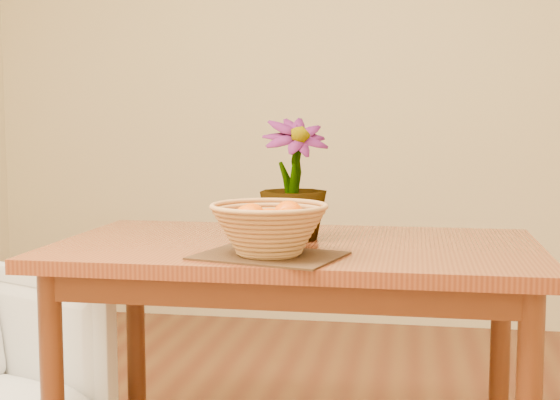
# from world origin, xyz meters

# --- Properties ---
(wall_back) EXTENTS (4.00, 0.02, 2.70)m
(wall_back) POSITION_xyz_m (0.00, 2.25, 1.35)
(wall_back) COLOR beige
(wall_back) RESTS_ON floor
(table) EXTENTS (1.40, 0.80, 0.75)m
(table) POSITION_xyz_m (0.00, 0.30, 0.66)
(table) COLOR brown
(table) RESTS_ON floor
(placemat) EXTENTS (0.42, 0.36, 0.01)m
(placemat) POSITION_xyz_m (-0.04, 0.06, 0.75)
(placemat) COLOR #3D2816
(placemat) RESTS_ON table
(wicker_basket) EXTENTS (0.31, 0.31, 0.13)m
(wicker_basket) POSITION_xyz_m (-0.04, 0.06, 0.82)
(wicker_basket) COLOR #B2844A
(wicker_basket) RESTS_ON placemat
(orange_pile) EXTENTS (0.19, 0.20, 0.08)m
(orange_pile) POSITION_xyz_m (-0.04, 0.06, 0.85)
(orange_pile) COLOR #F55603
(orange_pile) RESTS_ON wicker_basket
(potted_plant) EXTENTS (0.27, 0.27, 0.36)m
(potted_plant) POSITION_xyz_m (-0.02, 0.36, 0.93)
(potted_plant) COLOR #154012
(potted_plant) RESTS_ON table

